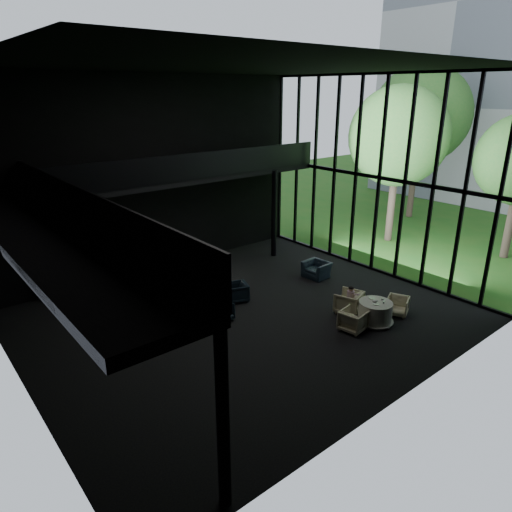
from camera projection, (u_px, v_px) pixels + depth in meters
floor at (246, 316)px, 15.77m from camera, size 14.00×12.00×0.02m
ceiling at (244, 66)px, 13.02m from camera, size 14.00×12.00×0.02m
wall_back at (155, 177)px, 18.75m from camera, size 14.00×0.04×8.00m
wall_front at (413, 252)px, 10.04m from camera, size 14.00×0.04×8.00m
wall_left at (0, 249)px, 10.22m from camera, size 0.04×12.00×8.00m
curtain_wall at (379, 178)px, 18.54m from camera, size 0.20×12.00×8.00m
mezzanine_left at (47, 240)px, 10.81m from camera, size 2.00×12.00×0.25m
mezzanine_back at (189, 177)px, 18.62m from camera, size 12.00×2.00×0.25m
railing_left at (85, 209)px, 11.21m from camera, size 0.06×12.00×1.00m
railing_back at (202, 165)px, 17.69m from camera, size 12.00×0.06×1.00m
column_sw at (223, 416)px, 7.97m from camera, size 0.24×0.24×4.00m
column_nw at (37, 250)px, 16.23m from camera, size 0.24×0.24×4.00m
column_ne at (274, 214)px, 20.85m from camera, size 0.24×0.24×4.00m
tree_near at (398, 137)px, 21.99m from camera, size 4.80×4.80×7.65m
tree_far at (421, 115)px, 26.16m from camera, size 5.60×5.60×8.80m
console at (182, 276)px, 18.17m from camera, size 2.29×0.52×0.73m
bronze_urn at (181, 254)px, 17.81m from camera, size 0.74×0.74×1.38m
side_table_left at (146, 290)px, 17.22m from camera, size 0.47×0.47×0.51m
table_lamp_left at (144, 272)px, 16.96m from camera, size 0.40×0.40×0.68m
side_table_right at (217, 270)px, 19.05m from camera, size 0.47×0.47×0.51m
table_lamp_right at (218, 255)px, 18.71m from camera, size 0.38×0.38×0.63m
sofa at (182, 288)px, 16.89m from camera, size 2.46×1.29×0.92m
lounge_armchair_west at (153, 321)px, 14.78m from camera, size 0.72×0.74×0.60m
lounge_armchair_east at (237, 291)px, 16.81m from camera, size 0.88×0.90×0.73m
lounge_armchair_south at (221, 312)px, 15.33m from camera, size 0.70×0.66×0.67m
window_armchair at (317, 267)px, 18.92m from camera, size 0.69×1.00×0.84m
coffee_table at (195, 307)px, 15.93m from camera, size 0.98×0.98×0.42m
dining_table at (375, 314)px, 15.21m from camera, size 1.26×1.26×0.75m
dining_chair_north at (349, 300)px, 15.86m from camera, size 1.16×1.12×0.96m
dining_chair_east at (398, 306)px, 15.77m from camera, size 0.81×0.83×0.66m
dining_chair_west at (353, 319)px, 14.70m from camera, size 0.83×0.87×0.79m
child at (351, 294)px, 15.78m from camera, size 0.26×0.26×0.55m
plate_a at (376, 304)px, 14.94m from camera, size 0.25×0.25×0.01m
plate_b at (372, 298)px, 15.37m from camera, size 0.23×0.23×0.02m
saucer at (383, 301)px, 15.18m from camera, size 0.17×0.17×0.01m
coffee_cup at (382, 299)px, 15.21m from camera, size 0.12×0.12×0.07m
cereal_bowl at (375, 301)px, 15.07m from camera, size 0.17×0.17×0.09m
cream_pot at (384, 303)px, 14.98m from camera, size 0.07×0.07×0.07m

